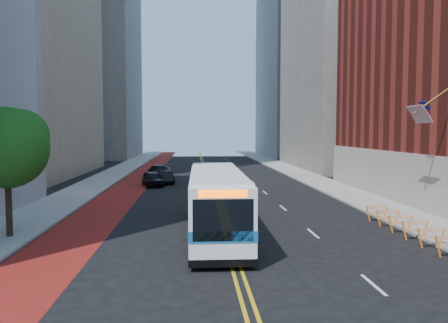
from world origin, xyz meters
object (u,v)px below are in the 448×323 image
transit_bus (216,201)px  car_b (166,177)px  car_a (152,179)px  street_tree (8,145)px  car_c (158,172)px

transit_bus → car_b: size_ratio=3.12×
car_a → transit_bus: bearing=-91.0°
street_tree → car_c: size_ratio=1.22×
street_tree → car_b: street_tree is taller
car_c → transit_bus: bearing=-69.0°
transit_bus → car_a: transit_bus is taller
street_tree → car_c: 29.30m
transit_bus → car_b: transit_bus is taller
car_a → car_b: size_ratio=1.06×
transit_bus → car_a: bearing=104.9°
car_c → street_tree: bearing=-90.4°
car_a → car_c: car_c is taller
car_a → car_c: bearing=75.1°
street_tree → transit_bus: (10.74, 0.15, -3.10)m
car_b → car_c: bearing=91.9°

